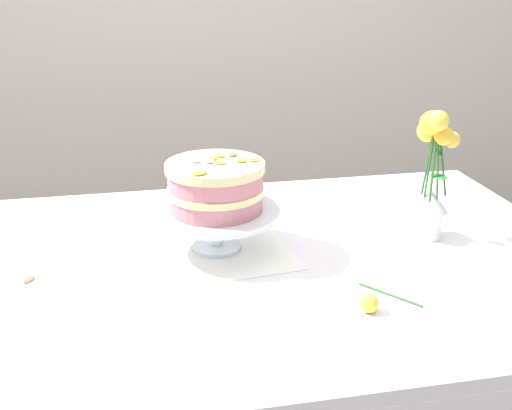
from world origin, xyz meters
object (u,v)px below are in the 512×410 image
at_px(dining_table, 284,296).
at_px(flower_vase, 432,174).
at_px(layer_cake, 215,186).
at_px(fallen_rose, 371,303).
at_px(cake_stand, 216,216).

relative_size(dining_table, flower_vase, 4.41).
distance_m(dining_table, layer_cake, 0.30).
xyz_separation_m(layer_cake, fallen_rose, (0.25, -0.33, -0.14)).
xyz_separation_m(cake_stand, layer_cake, (0.00, -0.00, 0.07)).
bearing_deg(flower_vase, dining_table, -170.95).
bearing_deg(dining_table, cake_stand, 149.00).
bearing_deg(dining_table, fallen_rose, -66.06).
distance_m(dining_table, fallen_rose, 0.29).
height_order(cake_stand, layer_cake, layer_cake).
relative_size(cake_stand, fallen_rose, 2.26).
relative_size(cake_stand, flower_vase, 0.91).
relative_size(layer_cake, fallen_rose, 1.72).
relative_size(layer_cake, flower_vase, 0.69).
height_order(dining_table, cake_stand, cake_stand).
bearing_deg(cake_stand, dining_table, -31.00).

